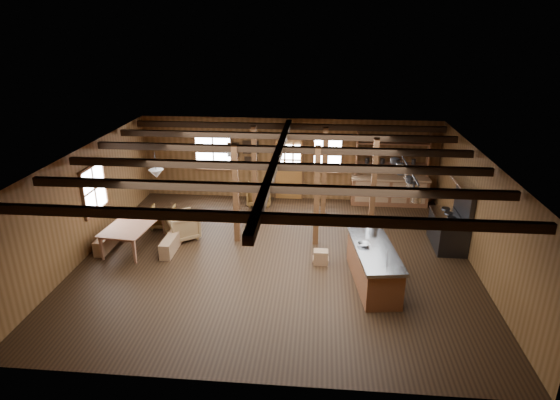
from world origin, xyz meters
name	(u,v)px	position (x,y,z in m)	size (l,w,h in m)	color
room	(276,209)	(0.00, 0.00, 1.40)	(10.04, 9.04, 2.84)	black
ceiling_joists	(277,158)	(0.00, 0.18, 2.68)	(9.80, 8.82, 0.18)	black
timber_posts	(301,183)	(0.52, 2.08, 1.40)	(3.95, 2.35, 2.80)	#4A2F15
back_door	(289,174)	(0.00, 4.45, 0.88)	(1.02, 0.08, 2.15)	brown
window_back_left	(213,152)	(-2.60, 4.46, 1.60)	(1.32, 0.06, 1.32)	white
window_back_right	(328,155)	(1.30, 4.46, 1.60)	(1.02, 0.06, 1.32)	white
window_left	(94,189)	(-4.96, 0.50, 1.60)	(0.14, 1.24, 1.32)	white
notice_boards	(245,152)	(-1.50, 4.46, 1.64)	(1.08, 0.03, 0.90)	silver
back_counter	(390,187)	(3.40, 4.20, 0.60)	(2.55, 0.60, 2.45)	brown
pendant_lamps	(196,163)	(-2.25, 1.00, 2.25)	(1.86, 2.36, 0.66)	#2A2A2C
pot_rack	(407,178)	(3.19, 0.25, 2.25)	(0.42, 3.00, 0.45)	#2A2A2C
kitchen_island	(373,265)	(2.38, -0.98, 0.48)	(1.19, 2.59, 1.20)	brown
step_stool	(321,257)	(1.16, -0.15, 0.18)	(0.41, 0.29, 0.37)	olive
commercial_range	(451,225)	(4.65, 1.17, 0.62)	(0.80, 1.54, 1.91)	#2A2A2C
dining_table	(136,235)	(-3.90, 0.38, 0.35)	(1.99, 1.11, 0.70)	#9B6346
bench_wall	(110,238)	(-4.65, 0.38, 0.21)	(0.28, 1.49, 0.41)	olive
bench_aisle	(173,241)	(-2.87, 0.38, 0.21)	(0.29, 1.53, 0.42)	olive
armchair_a	(162,217)	(-3.59, 1.71, 0.32)	(0.69, 0.71, 0.64)	brown
armchair_b	(259,194)	(-0.95, 3.80, 0.36)	(0.78, 0.80, 0.73)	brown
armchair_c	(183,226)	(-2.77, 1.00, 0.38)	(0.82, 0.84, 0.77)	olive
counter_pot	(372,227)	(2.39, -0.06, 1.03)	(0.30, 0.30, 0.18)	silver
bowl	(364,245)	(2.13, -0.92, 0.97)	(0.28, 0.28, 0.07)	silver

